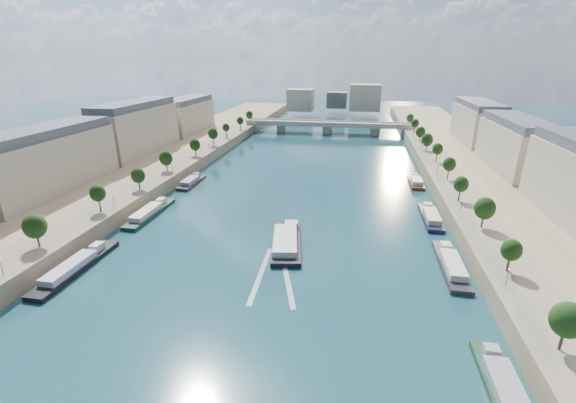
% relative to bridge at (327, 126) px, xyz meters
% --- Properties ---
extents(ground, '(700.00, 700.00, 0.00)m').
position_rel_bridge_xyz_m(ground, '(0.00, -133.88, -5.08)').
color(ground, '#0B2C33').
rests_on(ground, ground).
extents(quay_left, '(44.00, 520.00, 5.00)m').
position_rel_bridge_xyz_m(quay_left, '(-72.00, -133.88, -2.58)').
color(quay_left, '#9E8460').
rests_on(quay_left, ground).
extents(quay_right, '(44.00, 520.00, 5.00)m').
position_rel_bridge_xyz_m(quay_right, '(72.00, -133.88, -2.58)').
color(quay_right, '#9E8460').
rests_on(quay_right, ground).
extents(pave_left, '(14.00, 520.00, 0.10)m').
position_rel_bridge_xyz_m(pave_left, '(-57.00, -133.88, -0.03)').
color(pave_left, gray).
rests_on(pave_left, quay_left).
extents(pave_right, '(14.00, 520.00, 0.10)m').
position_rel_bridge_xyz_m(pave_right, '(57.00, -133.88, -0.03)').
color(pave_right, gray).
rests_on(pave_right, quay_right).
extents(trees_left, '(4.80, 268.80, 8.26)m').
position_rel_bridge_xyz_m(trees_left, '(-55.00, -131.88, 5.39)').
color(trees_left, '#382B1E').
rests_on(trees_left, ground).
extents(trees_right, '(4.80, 268.80, 8.26)m').
position_rel_bridge_xyz_m(trees_right, '(55.00, -123.88, 5.39)').
color(trees_right, '#382B1E').
rests_on(trees_right, ground).
extents(lamps_left, '(0.36, 200.36, 4.28)m').
position_rel_bridge_xyz_m(lamps_left, '(-52.50, -143.88, 2.70)').
color(lamps_left, black).
rests_on(lamps_left, ground).
extents(lamps_right, '(0.36, 200.36, 4.28)m').
position_rel_bridge_xyz_m(lamps_right, '(52.50, -128.88, 2.70)').
color(lamps_right, black).
rests_on(lamps_right, ground).
extents(buildings_left, '(16.00, 226.00, 23.20)m').
position_rel_bridge_xyz_m(buildings_left, '(-85.00, -121.88, 11.37)').
color(buildings_left, '#C3B796').
rests_on(buildings_left, ground).
extents(buildings_right, '(16.00, 226.00, 23.20)m').
position_rel_bridge_xyz_m(buildings_right, '(85.00, -121.88, 11.37)').
color(buildings_right, '#C3B796').
rests_on(buildings_right, ground).
extents(skyline, '(79.00, 42.00, 22.00)m').
position_rel_bridge_xyz_m(skyline, '(3.19, 85.64, 9.57)').
color(skyline, '#C3B796').
rests_on(skyline, ground).
extents(bridge, '(112.00, 12.00, 8.15)m').
position_rel_bridge_xyz_m(bridge, '(0.00, 0.00, 0.00)').
color(bridge, '#C1B79E').
rests_on(bridge, ground).
extents(tour_barge, '(12.13, 27.91, 3.73)m').
position_rel_bridge_xyz_m(tour_barge, '(2.83, -168.53, -4.08)').
color(tour_barge, black).
rests_on(tour_barge, ground).
extents(wake, '(11.90, 26.03, 0.04)m').
position_rel_bridge_xyz_m(wake, '(2.83, -185.15, -5.06)').
color(wake, silver).
rests_on(wake, ground).
extents(moored_barges_left, '(5.00, 151.97, 3.60)m').
position_rel_bridge_xyz_m(moored_barges_left, '(-45.50, -190.05, -4.24)').
color(moored_barges_left, '#1A1836').
rests_on(moored_barges_left, ground).
extents(moored_barges_right, '(5.00, 164.66, 3.60)m').
position_rel_bridge_xyz_m(moored_barges_right, '(45.50, -179.46, -4.24)').
color(moored_barges_right, black).
rests_on(moored_barges_right, ground).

